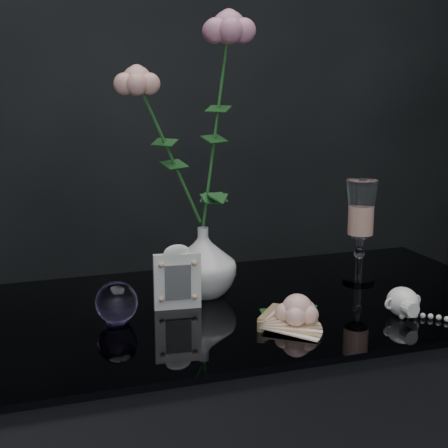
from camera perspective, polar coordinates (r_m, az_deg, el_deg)
name	(u,v)px	position (r m, az deg, el deg)	size (l,w,h in m)	color
vase	(203,262)	(1.37, -1.75, -3.16)	(0.13, 0.13, 0.14)	white
wine_glass	(360,232)	(1.48, 11.26, -0.62)	(0.07, 0.07, 0.22)	white
picture_frame	(177,277)	(1.30, -3.91, -4.39)	(0.09, 0.07, 0.13)	white
paperweight	(117,302)	(1.25, -8.91, -6.44)	(0.08, 0.08, 0.08)	#8C76C0
paper_fan	(261,325)	(1.20, 3.07, -8.39)	(0.21, 0.17, 0.02)	beige
loose_rose	(297,310)	(1.23, 6.11, -7.12)	(0.13, 0.17, 0.06)	#FEB4A4
pearl_jar	(403,301)	(1.31, 14.65, -6.18)	(0.19, 0.20, 0.06)	white
roses	(195,121)	(1.33, -2.39, 8.58)	(0.27, 0.12, 0.47)	#E29B90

